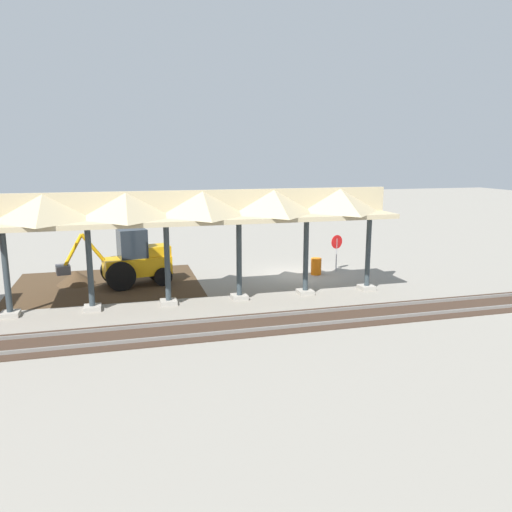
{
  "coord_description": "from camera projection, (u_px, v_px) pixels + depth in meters",
  "views": [
    {
      "loc": [
        8.95,
        24.71,
        6.36
      ],
      "look_at": [
        2.86,
        2.12,
        1.6
      ],
      "focal_mm": 35.0,
      "sensor_mm": 36.0,
      "label": 1
    }
  ],
  "objects": [
    {
      "name": "dirt_mound",
      "position": [
        76.0,
        284.0,
        25.04
      ],
      "size": [
        3.78,
        3.78,
        1.35
      ],
      "primitive_type": "cone",
      "color": "#42301E",
      "rests_on": "ground"
    },
    {
      "name": "ground_plane",
      "position": [
        297.0,
        275.0,
        26.93
      ],
      "size": [
        120.0,
        120.0,
        0.0
      ],
      "primitive_type": "plane",
      "color": "gray"
    },
    {
      "name": "backhoe",
      "position": [
        134.0,
        260.0,
        24.51
      ],
      "size": [
        5.44,
        2.25,
        2.82
      ],
      "color": "orange",
      "rests_on": "ground"
    },
    {
      "name": "stop_sign",
      "position": [
        337.0,
        246.0,
        27.45
      ],
      "size": [
        0.73,
        0.26,
        2.04
      ],
      "color": "gray",
      "rests_on": "ground"
    },
    {
      "name": "rail_tracks",
      "position": [
        358.0,
        315.0,
        20.05
      ],
      "size": [
        60.0,
        2.58,
        0.15
      ],
      "color": "slate",
      "rests_on": "ground"
    },
    {
      "name": "platform_canopy",
      "position": [
        203.0,
        208.0,
        21.16
      ],
      "size": [
        16.92,
        3.2,
        4.9
      ],
      "color": "#9E998E",
      "rests_on": "ground"
    },
    {
      "name": "traffic_barrel",
      "position": [
        316.0,
        266.0,
        26.9
      ],
      "size": [
        0.56,
        0.56,
        0.9
      ],
      "primitive_type": "cylinder",
      "color": "orange",
      "rests_on": "ground"
    },
    {
      "name": "dirt_work_zone",
      "position": [
        107.0,
        284.0,
        24.93
      ],
      "size": [
        9.0,
        7.0,
        0.01
      ],
      "primitive_type": "cube",
      "color": "#42301E",
      "rests_on": "ground"
    }
  ]
}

